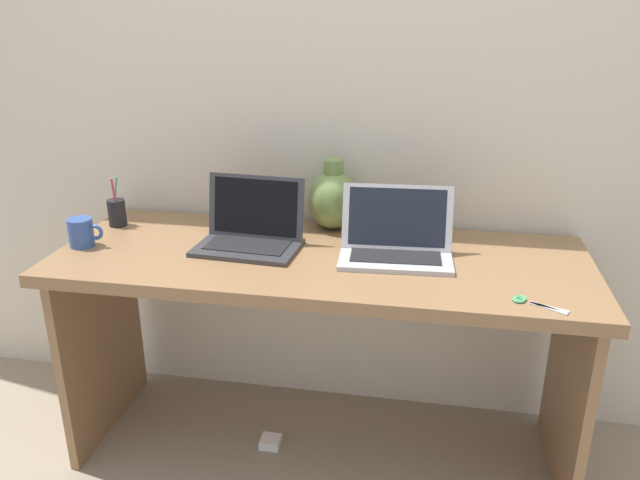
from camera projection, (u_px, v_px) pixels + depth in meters
name	position (u px, v px, depth m)	size (l,w,h in m)	color
ground_plane	(320.00, 447.00, 2.24)	(6.00, 6.00, 0.00)	gray
back_wall	(339.00, 92.00, 2.14)	(4.40, 0.04, 2.40)	beige
desk	(320.00, 297.00, 2.03)	(1.68, 0.63, 0.74)	olive
laptop_left	(251.00, 229.00, 2.03)	(0.34, 0.24, 0.22)	#333338
laptop_right	(396.00, 239.00, 1.95)	(0.36, 0.24, 0.21)	#B2B2B7
green_vase	(333.00, 199.00, 2.17)	(0.17, 0.17, 0.25)	#75934C
coffee_mug	(82.00, 232.00, 2.03)	(0.12, 0.08, 0.09)	#335199
pen_cup	(117.00, 212.00, 2.22)	(0.06, 0.06, 0.18)	black
scissors	(530.00, 302.00, 1.66)	(0.14, 0.09, 0.01)	#B7B7BC
power_brick	(270.00, 442.00, 2.24)	(0.07, 0.07, 0.03)	white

